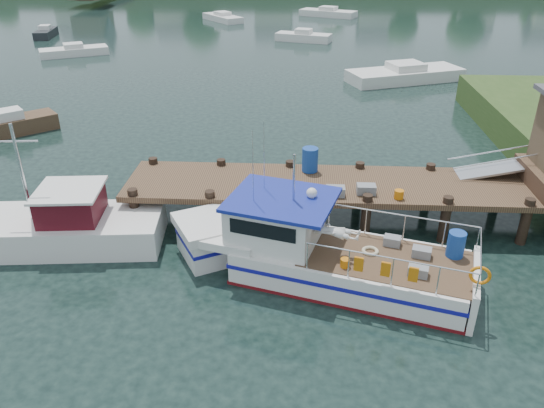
# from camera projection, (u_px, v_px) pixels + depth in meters

# --- Properties ---
(ground_plane) EXTENTS (160.00, 160.00, 0.00)m
(ground_plane) POSITION_uv_depth(u_px,v_px,m) (303.00, 218.00, 18.57)
(ground_plane) COLOR black
(dock) EXTENTS (16.60, 3.00, 4.78)m
(dock) POSITION_uv_depth(u_px,v_px,m) (505.00, 163.00, 17.22)
(dock) COLOR #4B3524
(dock) RESTS_ON ground
(lobster_boat) EXTENTS (9.05, 4.71, 4.40)m
(lobster_boat) POSITION_uv_depth(u_px,v_px,m) (313.00, 251.00, 15.17)
(lobster_boat) COLOR silver
(lobster_boat) RESTS_ON ground
(work_boat) EXTENTS (7.75, 2.96, 4.05)m
(work_boat) POSITION_uv_depth(u_px,v_px,m) (48.00, 227.00, 16.74)
(work_boat) COLOR silver
(work_boat) RESTS_ON ground
(moored_rowboat) EXTENTS (4.08, 3.84, 1.22)m
(moored_rowboat) POSITION_uv_depth(u_px,v_px,m) (11.00, 125.00, 26.03)
(moored_rowboat) COLOR #4B3524
(moored_rowboat) RESTS_ON ground
(moored_far) EXTENTS (6.82, 4.71, 1.10)m
(moored_far) POSITION_uv_depth(u_px,v_px,m) (328.00, 13.00, 61.24)
(moored_far) COLOR silver
(moored_far) RESTS_ON ground
(moored_a) EXTENTS (5.40, 3.96, 0.95)m
(moored_a) POSITION_uv_depth(u_px,v_px,m) (74.00, 51.00, 42.32)
(moored_a) COLOR silver
(moored_a) RESTS_ON ground
(moored_b) EXTENTS (5.19, 3.01, 1.09)m
(moored_b) POSITION_uv_depth(u_px,v_px,m) (303.00, 37.00, 47.64)
(moored_b) COLOR silver
(moored_b) RESTS_ON ground
(moored_c) EXTENTS (8.09, 5.24, 1.21)m
(moored_c) POSITION_uv_depth(u_px,v_px,m) (405.00, 74.00, 35.14)
(moored_c) COLOR silver
(moored_c) RESTS_ON ground
(moored_d) EXTENTS (5.09, 5.83, 0.99)m
(moored_d) POSITION_uv_depth(u_px,v_px,m) (223.00, 18.00, 58.23)
(moored_d) COLOR silver
(moored_d) RESTS_ON ground
(moored_e) EXTENTS (1.93, 4.05, 1.07)m
(moored_e) POSITION_uv_depth(u_px,v_px,m) (46.00, 33.00, 49.54)
(moored_e) COLOR black
(moored_e) RESTS_ON ground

